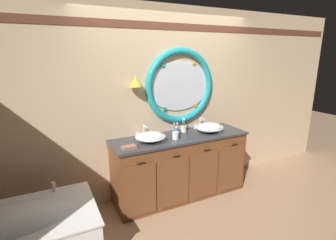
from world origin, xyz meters
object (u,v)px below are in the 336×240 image
at_px(sink_basin_right, 209,127).
at_px(bathtub, 9,240).
at_px(toothbrush_holder_right, 184,128).
at_px(soap_dispenser, 177,131).
at_px(folded_hand_towel, 129,147).
at_px(sink_basin_left, 150,137).
at_px(toothbrush_holder_left, 175,135).

bearing_deg(sink_basin_right, bathtub, -170.51).
distance_m(bathtub, toothbrush_holder_right, 2.34).
relative_size(bathtub, sink_basin_right, 3.95).
distance_m(soap_dispenser, folded_hand_towel, 0.76).
relative_size(sink_basin_left, folded_hand_towel, 2.17).
bearing_deg(toothbrush_holder_left, sink_basin_left, 170.10).
xyz_separation_m(bathtub, toothbrush_holder_right, (2.18, 0.59, 0.63)).
bearing_deg(toothbrush_holder_right, sink_basin_left, -163.83).
bearing_deg(bathtub, folded_hand_towel, 12.75).
xyz_separation_m(sink_basin_left, soap_dispenser, (0.41, 0.06, -0.00)).
height_order(sink_basin_right, folded_hand_towel, sink_basin_right).
height_order(sink_basin_left, sink_basin_right, sink_basin_right).
bearing_deg(bathtub, toothbrush_holder_right, 15.08).
height_order(bathtub, folded_hand_towel, folded_hand_towel).
distance_m(sink_basin_left, toothbrush_holder_left, 0.33).
relative_size(sink_basin_right, folded_hand_towel, 2.24).
bearing_deg(toothbrush_holder_right, folded_hand_towel, -161.76).
relative_size(sink_basin_left, soap_dispenser, 2.72).
xyz_separation_m(sink_basin_left, toothbrush_holder_right, (0.58, 0.17, -0.01)).
relative_size(sink_basin_left, toothbrush_holder_left, 1.74).
distance_m(toothbrush_holder_left, folded_hand_towel, 0.66).
distance_m(sink_basin_left, folded_hand_towel, 0.36).
xyz_separation_m(toothbrush_holder_left, folded_hand_towel, (-0.66, -0.07, -0.04)).
bearing_deg(soap_dispenser, toothbrush_holder_right, 32.24).
height_order(bathtub, soap_dispenser, soap_dispenser).
xyz_separation_m(sink_basin_right, soap_dispenser, (-0.50, 0.06, -0.01)).
relative_size(toothbrush_holder_left, toothbrush_holder_right, 1.09).
bearing_deg(toothbrush_holder_right, bathtub, -164.92).
xyz_separation_m(soap_dispenser, folded_hand_towel, (-0.74, -0.19, -0.04)).
relative_size(toothbrush_holder_left, folded_hand_towel, 1.25).
bearing_deg(sink_basin_right, sink_basin_left, 180.00).
relative_size(toothbrush_holder_left, soap_dispenser, 1.56).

